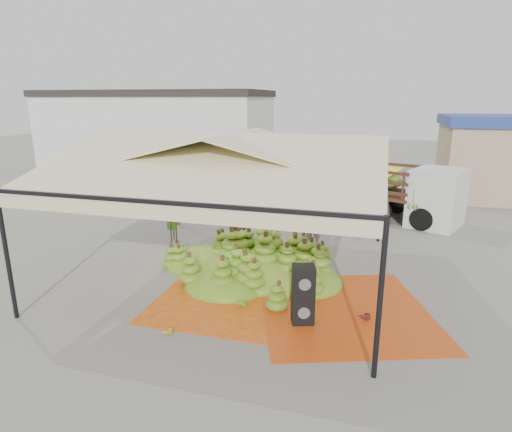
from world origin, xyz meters
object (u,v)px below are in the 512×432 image
(truck_left, at_px, (297,170))
(truck_right, at_px, (385,185))
(banana_heap, at_px, (252,254))
(speaker_stack, at_px, (303,295))
(vendor, at_px, (313,221))

(truck_left, height_order, truck_right, truck_left)
(banana_heap, xyz_separation_m, speaker_stack, (1.88, -2.34, 0.07))
(speaker_stack, distance_m, truck_left, 12.69)
(truck_left, bearing_deg, speaker_stack, -85.59)
(banana_heap, relative_size, truck_left, 0.84)
(banana_heap, distance_m, truck_right, 8.41)
(truck_left, xyz_separation_m, truck_right, (4.28, -2.55, -0.01))
(vendor, xyz_separation_m, truck_right, (2.35, 4.62, 0.52))
(banana_heap, xyz_separation_m, truck_left, (-0.63, 10.08, 0.79))
(banana_heap, height_order, truck_right, truck_right)
(banana_heap, relative_size, speaker_stack, 4.22)
(vendor, distance_m, truck_left, 7.45)
(banana_heap, xyz_separation_m, truck_right, (3.65, 7.53, 0.78))
(vendor, bearing_deg, truck_left, -75.31)
(truck_left, relative_size, truck_right, 0.99)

